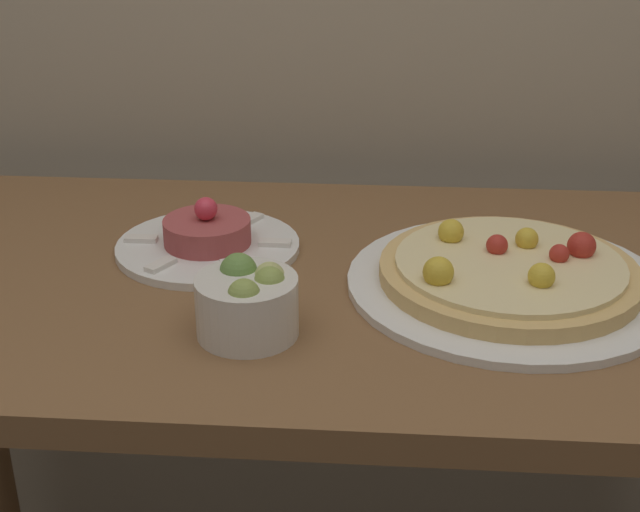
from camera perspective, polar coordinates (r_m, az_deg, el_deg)
dining_table at (r=1.11m, az=-0.89°, el=-6.84°), size 1.24×0.61×0.75m
pizza_plate at (r=1.03m, az=11.97°, el=-1.19°), size 0.36×0.36×0.06m
tartare_plate at (r=1.11m, az=-7.20°, el=1.05°), size 0.23×0.23×0.07m
small_bowl at (r=0.91m, az=-4.63°, el=-2.92°), size 0.11×0.11×0.08m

